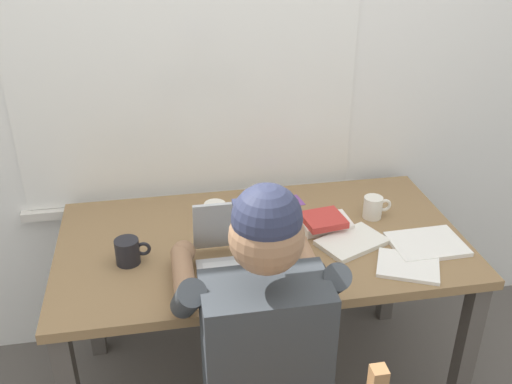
% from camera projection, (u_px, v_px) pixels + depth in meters
% --- Properties ---
extents(back_wall, '(6.00, 0.08, 2.60)m').
position_uv_depth(back_wall, '(238.00, 54.00, 2.26)').
color(back_wall, silver).
rests_on(back_wall, ground).
extents(desk, '(1.46, 0.79, 0.74)m').
position_uv_depth(desk, '(261.00, 259.00, 2.15)').
color(desk, olive).
rests_on(desk, ground).
extents(seated_person, '(0.50, 0.60, 1.25)m').
position_uv_depth(seated_person, '(258.00, 339.00, 1.70)').
color(seated_person, '#33383D').
rests_on(seated_person, ground).
extents(laptop, '(0.33, 0.31, 0.22)m').
position_uv_depth(laptop, '(246.00, 255.00, 1.92)').
color(laptop, '#ADAFB2').
rests_on(laptop, desk).
extents(computer_mouse, '(0.06, 0.10, 0.03)m').
position_uv_depth(computer_mouse, '(317.00, 268.00, 1.91)').
color(computer_mouse, black).
rests_on(computer_mouse, desk).
extents(coffee_mug_white, '(0.11, 0.07, 0.09)m').
position_uv_depth(coffee_mug_white, '(374.00, 207.00, 2.22)').
color(coffee_mug_white, silver).
rests_on(coffee_mug_white, desk).
extents(coffee_mug_dark, '(0.12, 0.08, 0.09)m').
position_uv_depth(coffee_mug_dark, '(128.00, 251.00, 1.95)').
color(coffee_mug_dark, black).
rests_on(coffee_mug_dark, desk).
extents(coffee_mug_spare, '(0.12, 0.08, 0.09)m').
position_uv_depth(coffee_mug_spare, '(216.00, 214.00, 2.18)').
color(coffee_mug_spare, silver).
rests_on(coffee_mug_spare, desk).
extents(book_stack_main, '(0.19, 0.16, 0.06)m').
position_uv_depth(book_stack_main, '(325.00, 222.00, 2.15)').
color(book_stack_main, white).
rests_on(book_stack_main, desk).
extents(paper_pile_near_laptop, '(0.26, 0.20, 0.02)m').
position_uv_depth(paper_pile_near_laptop, '(427.00, 244.00, 2.06)').
color(paper_pile_near_laptop, white).
rests_on(paper_pile_near_laptop, desk).
extents(paper_pile_back_corner, '(0.28, 0.23, 0.02)m').
position_uv_depth(paper_pile_back_corner, '(352.00, 242.00, 2.07)').
color(paper_pile_back_corner, silver).
rests_on(paper_pile_back_corner, desk).
extents(paper_pile_side, '(0.25, 0.23, 0.01)m').
position_uv_depth(paper_pile_side, '(408.00, 266.00, 1.94)').
color(paper_pile_side, white).
rests_on(paper_pile_side, desk).
extents(landscape_photo_print, '(0.14, 0.11, 0.00)m').
position_uv_depth(landscape_photo_print, '(286.00, 202.00, 2.34)').
color(landscape_photo_print, '#7A4293').
rests_on(landscape_photo_print, desk).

